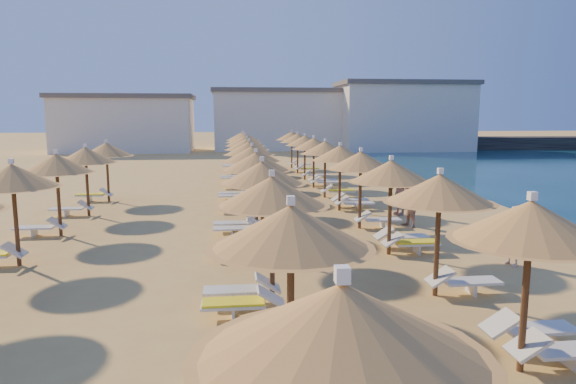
{
  "coord_description": "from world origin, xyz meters",
  "views": [
    {
      "loc": [
        -2.72,
        -15.56,
        4.3
      ],
      "look_at": [
        -0.55,
        4.0,
        1.3
      ],
      "focal_mm": 32.0,
      "sensor_mm": 36.0,
      "label": 1
    }
  ],
  "objects": [
    {
      "name": "ground",
      "position": [
        0.0,
        0.0,
        0.0
      ],
      "size": [
        220.0,
        220.0,
        0.0
      ],
      "primitive_type": "plane",
      "color": "tan",
      "rests_on": "ground"
    },
    {
      "name": "jetty",
      "position": [
        26.51,
        44.94,
        0.75
      ],
      "size": [
        30.15,
        5.4,
        1.5
      ],
      "primitive_type": "cube",
      "rotation": [
        0.0,
        0.0,
        -0.05
      ],
      "color": "black",
      "rests_on": "ground"
    },
    {
      "name": "hotel_blocks",
      "position": [
        3.11,
        45.85,
        3.7
      ],
      "size": [
        48.11,
        11.87,
        8.1
      ],
      "color": "white",
      "rests_on": "ground"
    },
    {
      "name": "parasol_row_east",
      "position": [
        2.08,
        4.92,
        2.54
      ],
      "size": [
        2.63,
        42.99,
        3.07
      ],
      "color": "brown",
      "rests_on": "ground"
    },
    {
      "name": "parasol_row_west",
      "position": [
        -1.83,
        4.92,
        2.54
      ],
      "size": [
        2.63,
        42.99,
        3.07
      ],
      "color": "brown",
      "rests_on": "ground"
    },
    {
      "name": "parasol_row_inland",
      "position": [
        -8.81,
        1.25,
        2.54
      ],
      "size": [
        2.63,
        20.97,
        3.07
      ],
      "color": "brown",
      "rests_on": "ground"
    },
    {
      "name": "loungers",
      "position": [
        -1.31,
        4.19,
        0.34
      ],
      "size": [
        14.05,
        40.94,
        0.66
      ],
      "color": "silver",
      "rests_on": "ground"
    },
    {
      "name": "beachgoer_c",
      "position": [
        4.43,
        5.49,
        0.93
      ],
      "size": [
        0.95,
        1.17,
        1.86
      ],
      "primitive_type": "imported",
      "rotation": [
        0.0,
        0.0,
        -1.03
      ],
      "color": "tan",
      "rests_on": "ground"
    },
    {
      "name": "beachgoer_a",
      "position": [
        5.23,
        -2.14,
        0.87
      ],
      "size": [
        0.55,
        0.71,
        1.73
      ],
      "primitive_type": "imported",
      "rotation": [
        0.0,
        0.0,
        -1.34
      ],
      "color": "tan",
      "rests_on": "ground"
    },
    {
      "name": "beachgoer_b",
      "position": [
        4.02,
        3.05,
        0.83
      ],
      "size": [
        0.88,
        0.98,
        1.67
      ],
      "primitive_type": "imported",
      "rotation": [
        0.0,
        0.0,
        -1.21
      ],
      "color": "tan",
      "rests_on": "ground"
    }
  ]
}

